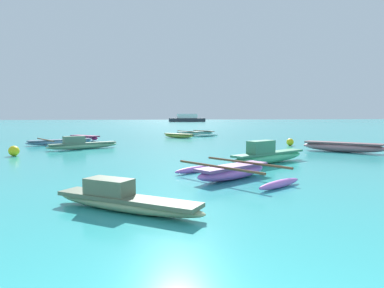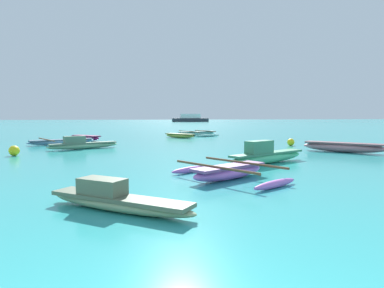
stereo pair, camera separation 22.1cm
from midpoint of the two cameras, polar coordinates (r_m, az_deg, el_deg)
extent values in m
ellipsoid|color=#5AD595|center=(13.40, 12.98, -2.25)|extent=(3.80, 2.60, 0.42)
cube|color=#3E815E|center=(13.38, 12.99, -1.52)|extent=(3.51, 2.41, 0.08)
cube|color=#3E815E|center=(12.95, 11.63, -0.49)|extent=(1.23, 1.00, 0.47)
ellipsoid|color=#C26BCC|center=(9.94, 6.84, -4.70)|extent=(2.65, 2.07, 0.40)
cube|color=#77477D|center=(9.92, 6.85, -3.77)|extent=(2.46, 1.92, 0.08)
cylinder|color=brown|center=(10.38, 9.11, -3.08)|extent=(1.80, 2.65, 0.07)
cylinder|color=brown|center=(9.45, 4.37, -3.81)|extent=(1.80, 2.65, 0.07)
ellipsoid|color=#C26BCC|center=(11.04, 0.69, -4.24)|extent=(1.56, 1.13, 0.20)
ellipsoid|color=#C26BCC|center=(9.03, 14.38, -6.47)|extent=(1.56, 1.13, 0.20)
ellipsoid|color=#8ABC90|center=(19.39, -17.29, -0.28)|extent=(3.67, 2.27, 0.34)
cube|color=#59745C|center=(19.38, -17.30, 0.10)|extent=(3.38, 2.10, 0.08)
cube|color=#59745C|center=(19.21, -18.69, 0.70)|extent=(1.15, 0.87, 0.37)
ellipsoid|color=#A9B548|center=(27.08, -1.83, 1.38)|extent=(2.36, 2.41, 0.35)
cube|color=olive|center=(27.07, -1.83, 1.66)|extent=(2.18, 2.24, 0.08)
ellipsoid|color=#B9757D|center=(18.51, 24.17, -0.51)|extent=(3.29, 3.26, 0.48)
cube|color=#734D51|center=(18.50, 24.20, 0.10)|extent=(3.05, 3.02, 0.08)
ellipsoid|color=#74BAB1|center=(29.70, 1.06, 1.74)|extent=(3.68, 2.24, 0.39)
cube|color=slate|center=(29.69, 1.06, 2.04)|extent=(3.40, 2.08, 0.08)
cylinder|color=brown|center=(30.22, 2.39, 2.20)|extent=(1.42, 2.67, 0.07)
cylinder|color=brown|center=(29.18, -0.31, 2.10)|extent=(1.42, 2.67, 0.07)
ellipsoid|color=#74BAB1|center=(30.91, -0.58, 1.69)|extent=(2.43, 1.38, 0.20)
ellipsoid|color=#74BAB1|center=(28.53, 2.84, 1.41)|extent=(2.43, 1.38, 0.20)
ellipsoid|color=#789CC1|center=(22.84, -20.59, 0.36)|extent=(3.90, 2.57, 0.31)
cube|color=slate|center=(22.83, -20.60, 0.65)|extent=(3.60, 2.39, 0.08)
cylinder|color=brown|center=(23.11, -18.40, 0.91)|extent=(1.75, 3.03, 0.07)
cylinder|color=brown|center=(22.57, -22.86, 0.68)|extent=(1.75, 3.03, 0.07)
ellipsoid|color=#789CC1|center=(24.48, -21.78, 0.48)|extent=(2.44, 1.50, 0.20)
ellipsoid|color=#789CC1|center=(21.21, -19.21, -0.09)|extent=(2.44, 1.50, 0.20)
ellipsoid|color=#981B59|center=(25.72, -16.98, 0.99)|extent=(2.41, 2.31, 0.36)
cube|color=#601B3D|center=(25.71, -16.99, 1.30)|extent=(2.23, 2.14, 0.08)
ellipsoid|color=gray|center=(6.83, -11.11, -9.73)|extent=(3.06, 2.40, 0.29)
cube|color=#56624B|center=(6.81, -11.13, -8.88)|extent=(2.83, 2.22, 0.08)
cube|color=#56624B|center=(7.02, -13.86, -6.85)|extent=(1.04, 0.93, 0.32)
sphere|color=yellow|center=(17.34, -27.20, -0.99)|extent=(0.46, 0.46, 0.46)
sphere|color=yellow|center=(21.22, 16.43, 0.30)|extent=(0.43, 0.43, 0.43)
cube|color=#2D333D|center=(85.79, -0.23, 4.02)|extent=(9.02, 1.98, 0.90)
cube|color=white|center=(85.78, -0.23, 4.68)|extent=(4.96, 1.69, 1.08)
camera|label=1|loc=(0.11, -89.66, 0.03)|focal=32.00mm
camera|label=2|loc=(0.11, 90.34, -0.03)|focal=32.00mm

